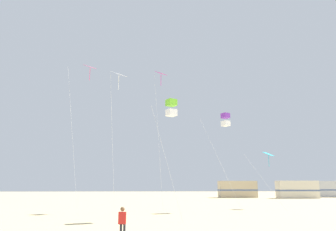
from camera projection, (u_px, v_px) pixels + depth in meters
kite_flyer_standing at (122, 219)px, 14.51m from camera, size 0.34×0.51×1.16m
kite_diamond_rainbow at (89, 73)px, 27.22m from camera, size 2.49×2.49×12.20m
kite_diamond_cyan at (268, 156)px, 30.84m from camera, size 3.16×3.16×5.25m
kite_box_lime at (171, 108)px, 21.82m from camera, size 1.97×1.79×7.84m
kite_box_violet at (225, 120)px, 28.41m from camera, size 2.94×2.79×8.36m
kite_diamond_white at (118, 80)px, 23.79m from camera, size 1.23×1.23×10.41m
kite_diamond_magenta at (161, 79)px, 29.86m from camera, size 1.25×1.25×12.54m
rv_van_tan at (237, 189)px, 55.27m from camera, size 6.46×2.40×2.80m
rv_van_cream at (297, 190)px, 52.34m from camera, size 6.44×2.35×2.80m
rv_van_silver at (324, 189)px, 57.33m from camera, size 6.59×2.79×2.80m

